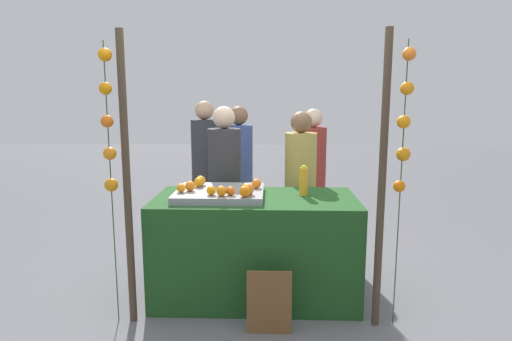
{
  "coord_description": "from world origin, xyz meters",
  "views": [
    {
      "loc": [
        0.13,
        -3.55,
        1.7
      ],
      "look_at": [
        0.0,
        0.15,
        1.07
      ],
      "focal_mm": 30.59,
      "sensor_mm": 36.0,
      "label": 1
    }
  ],
  "objects_px": {
    "orange_1": "(248,189)",
    "vendor_left": "(225,193)",
    "stall_counter": "(255,247)",
    "juice_bottle": "(304,181)",
    "vendor_right": "(300,195)",
    "orange_0": "(211,190)",
    "chalkboard_sign": "(269,303)"
  },
  "relations": [
    {
      "from": "vendor_left",
      "to": "vendor_right",
      "type": "xyz_separation_m",
      "value": [
        0.75,
        0.05,
        -0.02
      ]
    },
    {
      "from": "stall_counter",
      "to": "vendor_left",
      "type": "relative_size",
      "value": 1.05
    },
    {
      "from": "orange_1",
      "to": "juice_bottle",
      "type": "bearing_deg",
      "value": 29.89
    },
    {
      "from": "orange_0",
      "to": "vendor_left",
      "type": "xyz_separation_m",
      "value": [
        0.01,
        0.87,
        -0.22
      ]
    },
    {
      "from": "juice_bottle",
      "to": "orange_0",
      "type": "bearing_deg",
      "value": -159.53
    },
    {
      "from": "orange_0",
      "to": "chalkboard_sign",
      "type": "bearing_deg",
      "value": -41.99
    },
    {
      "from": "stall_counter",
      "to": "juice_bottle",
      "type": "xyz_separation_m",
      "value": [
        0.41,
        0.08,
        0.56
      ]
    },
    {
      "from": "vendor_right",
      "to": "orange_0",
      "type": "bearing_deg",
      "value": -129.74
    },
    {
      "from": "vendor_right",
      "to": "vendor_left",
      "type": "bearing_deg",
      "value": -176.2
    },
    {
      "from": "chalkboard_sign",
      "to": "juice_bottle",
      "type": "bearing_deg",
      "value": 67.82
    },
    {
      "from": "stall_counter",
      "to": "chalkboard_sign",
      "type": "height_order",
      "value": "stall_counter"
    },
    {
      "from": "stall_counter",
      "to": "juice_bottle",
      "type": "bearing_deg",
      "value": 11.33
    },
    {
      "from": "juice_bottle",
      "to": "vendor_right",
      "type": "relative_size",
      "value": 0.16
    },
    {
      "from": "chalkboard_sign",
      "to": "orange_0",
      "type": "bearing_deg",
      "value": 138.01
    },
    {
      "from": "vendor_left",
      "to": "chalkboard_sign",
      "type": "bearing_deg",
      "value": -70.75
    },
    {
      "from": "orange_1",
      "to": "vendor_left",
      "type": "relative_size",
      "value": 0.06
    },
    {
      "from": "chalkboard_sign",
      "to": "orange_1",
      "type": "bearing_deg",
      "value": 111.3
    },
    {
      "from": "vendor_right",
      "to": "orange_1",
      "type": "bearing_deg",
      "value": -117.56
    },
    {
      "from": "orange_1",
      "to": "vendor_left",
      "type": "xyz_separation_m",
      "value": [
        -0.28,
        0.85,
        -0.23
      ]
    },
    {
      "from": "orange_0",
      "to": "vendor_left",
      "type": "bearing_deg",
      "value": 89.05
    },
    {
      "from": "orange_1",
      "to": "juice_bottle",
      "type": "relative_size",
      "value": 0.36
    },
    {
      "from": "juice_bottle",
      "to": "vendor_right",
      "type": "distance_m",
      "value": 0.69
    },
    {
      "from": "orange_0",
      "to": "vendor_right",
      "type": "distance_m",
      "value": 1.22
    },
    {
      "from": "orange_0",
      "to": "chalkboard_sign",
      "type": "xyz_separation_m",
      "value": [
        0.46,
        -0.42,
        -0.74
      ]
    },
    {
      "from": "vendor_left",
      "to": "vendor_right",
      "type": "height_order",
      "value": "vendor_left"
    },
    {
      "from": "chalkboard_sign",
      "to": "vendor_right",
      "type": "xyz_separation_m",
      "value": [
        0.3,
        1.34,
        0.49
      ]
    },
    {
      "from": "juice_bottle",
      "to": "vendor_right",
      "type": "height_order",
      "value": "vendor_right"
    },
    {
      "from": "stall_counter",
      "to": "orange_0",
      "type": "bearing_deg",
      "value": -149.97
    },
    {
      "from": "vendor_right",
      "to": "chalkboard_sign",
      "type": "bearing_deg",
      "value": -102.66
    },
    {
      "from": "stall_counter",
      "to": "juice_bottle",
      "type": "distance_m",
      "value": 0.69
    },
    {
      "from": "orange_0",
      "to": "stall_counter",
      "type": "bearing_deg",
      "value": 30.03
    },
    {
      "from": "juice_bottle",
      "to": "chalkboard_sign",
      "type": "distance_m",
      "value": 1.07
    }
  ]
}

